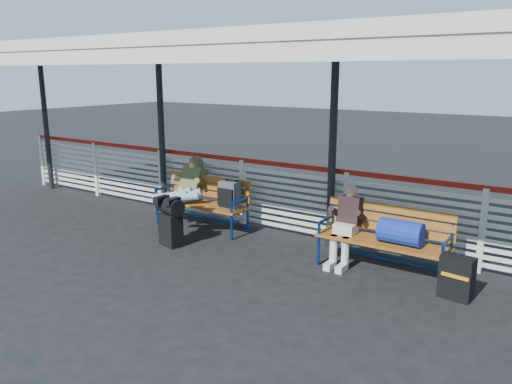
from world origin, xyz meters
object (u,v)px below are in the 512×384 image
Objects in this scene: luggage_stack at (170,220)px; traveler_man at (183,192)px; bench_right at (392,233)px; suitcase_side at (457,277)px; companion_person at (346,224)px; bench_left at (211,196)px.

luggage_stack is 0.81m from traveler_man.
suitcase_side is at bearing -18.29° from bench_right.
companion_person is at bearing 31.35° from luggage_stack.
suitcase_side is (4.24, 0.52, -0.16)m from luggage_stack.
bench_left is 3.32× the size of suitcase_side.
bench_right reaches higher than suitcase_side.
luggage_stack is 3.41m from bench_right.
bench_right is at bearing 28.16° from luggage_stack.
bench_right is (3.31, 0.82, 0.16)m from luggage_stack.
bench_right is 1.03m from suitcase_side.
companion_person reaches higher than bench_right.
bench_left is 0.50m from traveler_man.
companion_person reaches higher than bench_left.
bench_right is (3.30, -0.21, -0.00)m from bench_left.
companion_person is at bearing 2.48° from traveler_man.
companion_person is 1.66m from suitcase_side.
bench_left is at bearing 44.72° from traveler_man.
companion_person is at bearing 176.79° from suitcase_side.
companion_person is (2.63, -0.22, 0.00)m from bench_left.
bench_left is (0.00, 1.03, 0.17)m from luggage_stack.
suitcase_side is at bearing -2.11° from traveler_man.
bench_left is 3.31m from bench_right.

